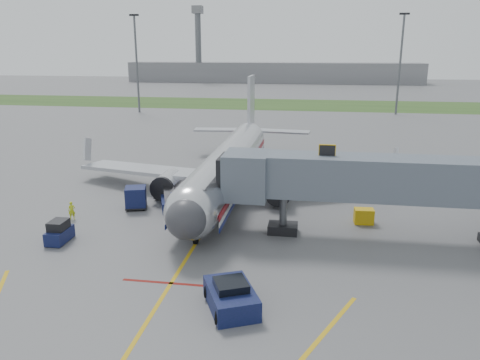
# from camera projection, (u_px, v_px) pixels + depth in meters

# --- Properties ---
(ground) EXTENTS (400.00, 400.00, 0.00)m
(ground) POSITION_uv_depth(u_px,v_px,m) (189.00, 255.00, 31.56)
(ground) COLOR #565659
(ground) RESTS_ON ground
(grass_strip) EXTENTS (300.00, 25.00, 0.01)m
(grass_strip) POSITION_uv_depth(u_px,v_px,m) (283.00, 104.00, 117.12)
(grass_strip) COLOR #2D4C1E
(grass_strip) RESTS_ON ground
(apron_markings) EXTENTS (21.52, 50.00, 0.01)m
(apron_markings) POSITION_uv_depth(u_px,v_px,m) (152.00, 314.00, 24.53)
(apron_markings) COLOR gold
(apron_markings) RESTS_ON ground
(airliner) EXTENTS (32.10, 35.67, 10.25)m
(airliner) POSITION_uv_depth(u_px,v_px,m) (229.00, 164.00, 45.34)
(airliner) COLOR silver
(airliner) RESTS_ON ground
(jet_bridge) EXTENTS (25.30, 4.00, 6.90)m
(jet_bridge) POSITION_uv_depth(u_px,v_px,m) (381.00, 180.00, 33.16)
(jet_bridge) COLOR slate
(jet_bridge) RESTS_ON ground
(light_mast_left) EXTENTS (2.00, 0.44, 20.40)m
(light_mast_left) POSITION_uv_depth(u_px,v_px,m) (137.00, 62.00, 99.74)
(light_mast_left) COLOR #595B60
(light_mast_left) RESTS_ON ground
(light_mast_right) EXTENTS (2.00, 0.44, 20.40)m
(light_mast_right) POSITION_uv_depth(u_px,v_px,m) (400.00, 62.00, 96.16)
(light_mast_right) COLOR #595B60
(light_mast_right) RESTS_ON ground
(distant_terminal) EXTENTS (120.00, 14.00, 8.00)m
(distant_terminal) POSITION_uv_depth(u_px,v_px,m) (272.00, 72.00, 193.61)
(distant_terminal) COLOR slate
(distant_terminal) RESTS_ON ground
(control_tower) EXTENTS (4.00, 4.00, 30.00)m
(control_tower) POSITION_uv_depth(u_px,v_px,m) (198.00, 39.00, 189.79)
(control_tower) COLOR #595B60
(control_tower) RESTS_ON ground
(pushback_tug) EXTENTS (3.64, 4.36, 1.56)m
(pushback_tug) POSITION_uv_depth(u_px,v_px,m) (231.00, 297.00, 24.99)
(pushback_tug) COLOR #0B1734
(pushback_tug) RESTS_ON ground
(baggage_tug) EXTENTS (1.26, 2.35, 1.62)m
(baggage_tug) POSITION_uv_depth(u_px,v_px,m) (59.00, 232.00, 33.54)
(baggage_tug) COLOR #0B1734
(baggage_tug) RESTS_ON ground
(baggage_cart_a) EXTENTS (1.78, 1.78, 1.50)m
(baggage_cart_a) POSITION_uv_depth(u_px,v_px,m) (164.00, 191.00, 43.08)
(baggage_cart_a) COLOR #0B1734
(baggage_cart_a) RESTS_ON ground
(baggage_cart_b) EXTENTS (2.23, 2.23, 1.92)m
(baggage_cart_b) POSITION_uv_depth(u_px,v_px,m) (136.00, 198.00, 40.51)
(baggage_cart_b) COLOR #0B1734
(baggage_cart_b) RESTS_ON ground
(baggage_cart_c) EXTENTS (1.84, 1.84, 1.59)m
(baggage_cart_c) POSITION_uv_depth(u_px,v_px,m) (179.00, 203.00, 39.60)
(baggage_cart_c) COLOR #0B1734
(baggage_cart_c) RESTS_ON ground
(belt_loader) EXTENTS (2.61, 4.47, 2.12)m
(belt_loader) POSITION_uv_depth(u_px,v_px,m) (170.00, 202.00, 40.85)
(belt_loader) COLOR #0B1734
(belt_loader) RESTS_ON ground
(ground_power_cart) EXTENTS (1.56, 1.09, 1.20)m
(ground_power_cart) POSITION_uv_depth(u_px,v_px,m) (364.00, 216.00, 37.16)
(ground_power_cart) COLOR gold
(ground_power_cart) RESTS_ON ground
(ramp_worker) EXTENTS (0.64, 0.54, 1.50)m
(ramp_worker) POSITION_uv_depth(u_px,v_px,m) (72.00, 211.00, 37.99)
(ramp_worker) COLOR #B8CA17
(ramp_worker) RESTS_ON ground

